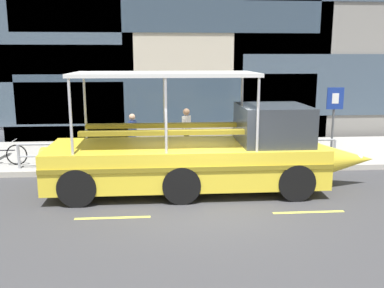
{
  "coord_description": "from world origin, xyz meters",
  "views": [
    {
      "loc": [
        -1.26,
        -10.41,
        3.79
      ],
      "look_at": [
        -0.32,
        1.56,
        1.3
      ],
      "focal_mm": 39.83,
      "sensor_mm": 36.0,
      "label": 1
    }
  ],
  "objects_px": {
    "duck_tour_boat": "(205,154)",
    "pedestrian_mid_right": "(133,132)",
    "leaned_bicycle": "(1,154)",
    "parking_sign": "(334,111)",
    "pedestrian_near_bow": "(299,129)",
    "pedestrian_mid_left": "(186,128)"
  },
  "relations": [
    {
      "from": "parking_sign",
      "to": "leaned_bicycle",
      "type": "xyz_separation_m",
      "value": [
        -11.48,
        -0.11,
        -1.35
      ]
    },
    {
      "from": "parking_sign",
      "to": "duck_tour_boat",
      "type": "bearing_deg",
      "value": -150.56
    },
    {
      "from": "pedestrian_mid_left",
      "to": "pedestrian_mid_right",
      "type": "relative_size",
      "value": 1.09
    },
    {
      "from": "pedestrian_mid_left",
      "to": "duck_tour_boat",
      "type": "bearing_deg",
      "value": -84.48
    },
    {
      "from": "leaned_bicycle",
      "to": "pedestrian_mid_right",
      "type": "distance_m",
      "value": 4.45
    },
    {
      "from": "parking_sign",
      "to": "pedestrian_mid_right",
      "type": "xyz_separation_m",
      "value": [
        -7.1,
        0.42,
        -0.74
      ]
    },
    {
      "from": "leaned_bicycle",
      "to": "pedestrian_mid_right",
      "type": "xyz_separation_m",
      "value": [
        4.38,
        0.53,
        0.61
      ]
    },
    {
      "from": "parking_sign",
      "to": "pedestrian_mid_left",
      "type": "height_order",
      "value": "parking_sign"
    },
    {
      "from": "parking_sign",
      "to": "pedestrian_mid_right",
      "type": "distance_m",
      "value": 7.15
    },
    {
      "from": "pedestrian_near_bow",
      "to": "pedestrian_mid_right",
      "type": "height_order",
      "value": "pedestrian_near_bow"
    },
    {
      "from": "pedestrian_near_bow",
      "to": "pedestrian_mid_left",
      "type": "xyz_separation_m",
      "value": [
        -3.97,
        0.56,
        0.01
      ]
    },
    {
      "from": "parking_sign",
      "to": "pedestrian_mid_right",
      "type": "height_order",
      "value": "parking_sign"
    },
    {
      "from": "parking_sign",
      "to": "pedestrian_mid_right",
      "type": "relative_size",
      "value": 1.56
    },
    {
      "from": "pedestrian_near_bow",
      "to": "pedestrian_mid_left",
      "type": "height_order",
      "value": "pedestrian_mid_left"
    },
    {
      "from": "pedestrian_mid_left",
      "to": "pedestrian_mid_right",
      "type": "bearing_deg",
      "value": -175.49
    },
    {
      "from": "duck_tour_boat",
      "to": "leaned_bicycle",
      "type": "bearing_deg",
      "value": 158.28
    },
    {
      "from": "pedestrian_near_bow",
      "to": "pedestrian_mid_right",
      "type": "relative_size",
      "value": 1.08
    },
    {
      "from": "pedestrian_mid_right",
      "to": "leaned_bicycle",
      "type": "bearing_deg",
      "value": -173.11
    },
    {
      "from": "parking_sign",
      "to": "pedestrian_near_bow",
      "type": "height_order",
      "value": "parking_sign"
    },
    {
      "from": "duck_tour_boat",
      "to": "pedestrian_mid_right",
      "type": "height_order",
      "value": "duck_tour_boat"
    },
    {
      "from": "parking_sign",
      "to": "leaned_bicycle",
      "type": "relative_size",
      "value": 1.45
    },
    {
      "from": "pedestrian_mid_right",
      "to": "pedestrian_mid_left",
      "type": "bearing_deg",
      "value": 4.51
    }
  ]
}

